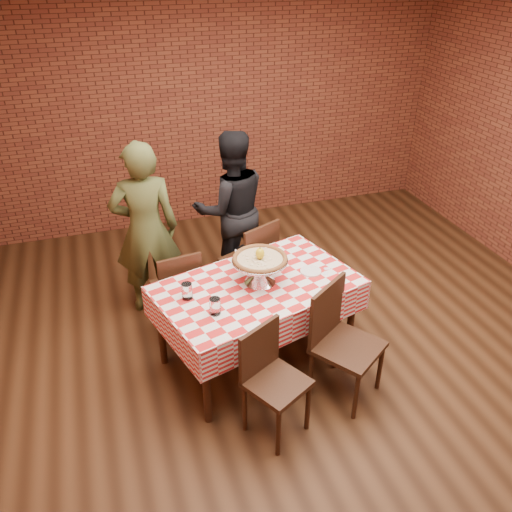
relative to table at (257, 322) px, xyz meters
name	(u,v)px	position (x,y,z in m)	size (l,w,h in m)	color
ground	(313,361)	(0.44, -0.20, -0.38)	(6.00, 6.00, 0.00)	black
back_wall	(219,105)	(0.44, 2.80, 1.08)	(5.50, 5.50, 0.00)	brown
table	(257,322)	(0.00, 0.00, 0.00)	(1.56, 0.93, 0.75)	#351C10
tablecloth	(257,298)	(0.00, 0.00, 0.25)	(1.59, 0.97, 0.27)	red
pizza_stand	(260,271)	(0.03, 0.03, 0.48)	(0.45, 0.45, 0.20)	silver
pizza	(260,259)	(0.03, 0.03, 0.59)	(0.44, 0.44, 0.03)	#C6B588
lemon	(260,254)	(0.03, 0.03, 0.64)	(0.07, 0.07, 0.09)	yellow
water_glass_left	(215,306)	(-0.41, -0.27, 0.45)	(0.08, 0.08, 0.13)	white
water_glass_right	(187,291)	(-0.57, -0.02, 0.45)	(0.08, 0.08, 0.13)	white
side_plate	(311,271)	(0.48, 0.04, 0.39)	(0.17, 0.17, 0.01)	white
sweetener_packet_a	(326,273)	(0.59, -0.02, 0.39)	(0.05, 0.04, 0.01)	white
sweetener_packet_b	(327,269)	(0.63, 0.04, 0.39)	(0.05, 0.04, 0.01)	white
condiment_caddy	(243,256)	(-0.02, 0.34, 0.46)	(0.11, 0.08, 0.15)	silver
chair_near_left	(277,386)	(-0.11, -0.79, 0.05)	(0.38, 0.38, 0.86)	#351C10
chair_near_right	(348,346)	(0.53, -0.60, 0.09)	(0.46, 0.46, 0.94)	#351C10
chair_far_left	(176,290)	(-0.56, 0.60, 0.06)	(0.38, 0.38, 0.86)	#351C10
chair_far_right	(248,261)	(0.19, 0.84, 0.08)	(0.42, 0.42, 0.90)	#351C10
diner_olive	(146,230)	(-0.73, 1.04, 0.47)	(0.61, 0.40, 1.68)	#464D25
diner_black	(231,209)	(0.15, 1.30, 0.43)	(0.78, 0.61, 1.61)	black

